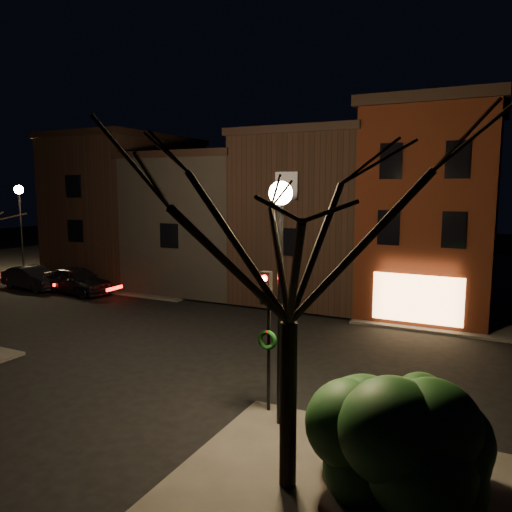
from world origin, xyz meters
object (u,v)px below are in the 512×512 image
(street_lamp_far, at_px, (20,206))
(evergreen_bush, at_px, (389,434))
(street_lamp_near, at_px, (280,237))
(parked_car_b, at_px, (32,278))
(traffic_signal, at_px, (267,320))
(bare_tree_right, at_px, (290,202))
(parked_car_a, at_px, (78,280))

(street_lamp_far, xyz_separation_m, evergreen_bush, (28.50, -14.20, -3.69))
(street_lamp_near, distance_m, parked_car_b, 24.18)
(street_lamp_far, bearing_deg, evergreen_bush, -26.48)
(street_lamp_near, xyz_separation_m, traffic_signal, (-0.60, 0.49, -2.37))
(bare_tree_right, bearing_deg, street_lamp_far, 150.98)
(bare_tree_right, bearing_deg, traffic_signal, 122.41)
(parked_car_a, distance_m, parked_car_b, 3.63)
(street_lamp_near, relative_size, traffic_signal, 1.60)
(street_lamp_near, height_order, parked_car_b, street_lamp_near)
(street_lamp_far, distance_m, parked_car_b, 6.15)
(street_lamp_near, distance_m, traffic_signal, 2.49)
(street_lamp_far, height_order, bare_tree_right, bare_tree_right)
(street_lamp_near, bearing_deg, traffic_signal, 140.63)
(bare_tree_right, distance_m, evergreen_bush, 5.09)
(street_lamp_far, xyz_separation_m, traffic_signal, (24.60, -11.71, -2.37))
(street_lamp_near, height_order, bare_tree_right, bare_tree_right)
(traffic_signal, distance_m, bare_tree_right, 4.87)
(street_lamp_far, relative_size, bare_tree_right, 0.76)
(traffic_signal, height_order, evergreen_bush, traffic_signal)
(street_lamp_far, height_order, parked_car_a, street_lamp_far)
(evergreen_bush, bearing_deg, traffic_signal, 147.42)
(street_lamp_near, xyz_separation_m, evergreen_bush, (3.30, -2.00, -3.69))
(street_lamp_far, bearing_deg, traffic_signal, -25.45)
(parked_car_a, bearing_deg, street_lamp_near, -112.56)
(parked_car_a, xyz_separation_m, parked_car_b, (-3.62, -0.29, -0.09))
(street_lamp_near, relative_size, parked_car_a, 1.32)
(traffic_signal, distance_m, evergreen_bush, 4.81)
(street_lamp_near, distance_m, street_lamp_far, 28.00)
(traffic_signal, xyz_separation_m, bare_tree_right, (1.90, -2.99, 3.34))
(parked_car_a, relative_size, parked_car_b, 1.09)
(evergreen_bush, bearing_deg, street_lamp_near, 148.78)
(street_lamp_far, distance_m, evergreen_bush, 32.05)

